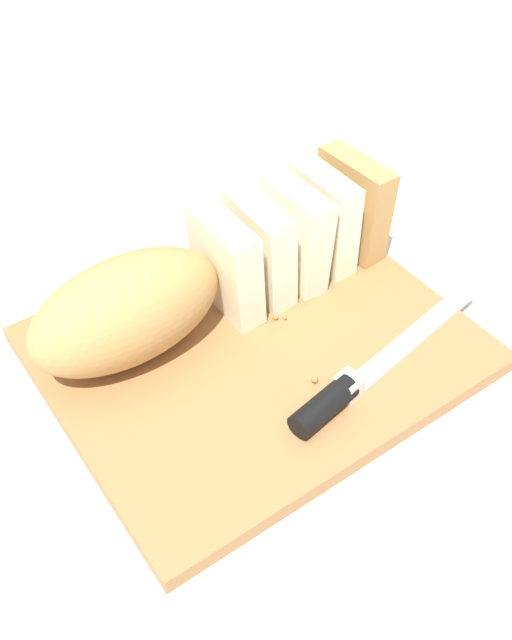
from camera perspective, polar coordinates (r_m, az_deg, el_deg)
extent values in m
plane|color=beige|center=(0.70, 0.00, -2.78)|extent=(3.00, 3.00, 0.00)
cube|color=#9E6B3D|center=(0.70, 0.00, -2.28)|extent=(0.40, 0.33, 0.02)
ellipsoid|color=tan|center=(0.65, -10.29, 0.70)|extent=(0.19, 0.10, 0.11)
cube|color=beige|center=(0.69, -2.43, 4.46)|extent=(0.04, 0.09, 0.11)
cube|color=beige|center=(0.71, 0.25, 5.79)|extent=(0.04, 0.09, 0.11)
cube|color=beige|center=(0.73, 2.97, 6.89)|extent=(0.04, 0.09, 0.11)
cube|color=beige|center=(0.75, 5.27, 8.16)|extent=(0.04, 0.09, 0.11)
cube|color=tan|center=(0.78, 7.68, 9.15)|extent=(0.04, 0.09, 0.11)
cube|color=silver|center=(0.71, 12.36, -1.40)|extent=(0.19, 0.04, 0.00)
cylinder|color=black|center=(0.63, 5.42, -6.86)|extent=(0.07, 0.03, 0.02)
cube|color=silver|center=(0.64, 7.39, -5.25)|extent=(0.02, 0.02, 0.02)
sphere|color=#A8753D|center=(0.71, 1.59, 0.24)|extent=(0.01, 0.01, 0.01)
sphere|color=#A8753D|center=(0.66, 4.70, -4.77)|extent=(0.01, 0.01, 0.01)
sphere|color=#A8753D|center=(0.71, 2.35, 0.16)|extent=(0.00, 0.00, 0.00)
sphere|color=#A8753D|center=(0.72, -0.02, 0.85)|extent=(0.01, 0.01, 0.01)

